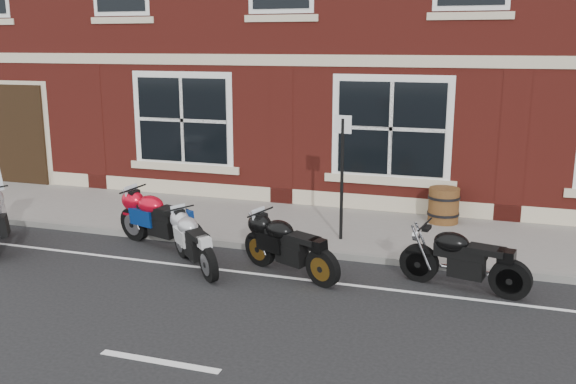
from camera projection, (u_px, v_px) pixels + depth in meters
name	position (u px, v px, depth m)	size (l,w,h in m)	color
ground	(251.00, 278.00, 10.54)	(80.00, 80.00, 0.00)	black
sidewalk	(304.00, 226.00, 13.31)	(30.00, 3.00, 0.12)	slate
kerb	(279.00, 249.00, 11.84)	(30.00, 0.16, 0.12)	slate
moto_sport_red	(161.00, 218.00, 12.03)	(2.13, 0.84, 0.99)	black
moto_sport_black	(290.00, 244.00, 10.58)	(1.91, 1.01, 0.93)	black
moto_sport_silver	(195.00, 240.00, 10.91)	(1.48, 1.45, 0.88)	black
moto_naked_black	(462.00, 257.00, 9.96)	(2.04, 0.60, 0.93)	black
barrel_planter	(444.00, 205.00, 13.30)	(0.66, 0.66, 0.73)	#472613
parking_sign	(342.00, 169.00, 11.94)	(0.33, 0.07, 2.36)	black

